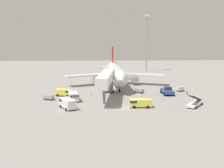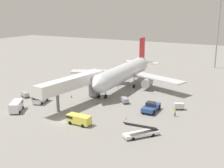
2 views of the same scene
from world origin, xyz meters
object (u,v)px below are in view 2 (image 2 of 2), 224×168
baggage_cart_far_center (125,100)px  safety_cone_alpha (71,96)px  jet_bridge (75,83)px  service_van_outer_left (78,119)px  service_van_far_right (46,91)px  baggage_cart_near_right (179,106)px  service_van_rear_right (40,98)px  ground_crew_worker_foreground (175,112)px  apron_light_mast (219,16)px  baggage_cart_mid_left (25,94)px  service_van_outer_right (16,106)px  belt_loader_truck (141,133)px  pushback_tug (151,107)px  airplane_at_gate (125,72)px  safety_cone_bravo (126,118)px

baggage_cart_far_center → safety_cone_alpha: (-14.54, -2.61, -0.38)m
jet_bridge → service_van_outer_left: size_ratio=4.18×
service_van_far_right → baggage_cart_near_right: service_van_far_right is taller
service_van_rear_right → ground_crew_worker_foreground: bearing=11.7°
jet_bridge → service_van_rear_right: 10.14m
safety_cone_alpha → apron_light_mast: apron_light_mast is taller
baggage_cart_near_right → baggage_cart_mid_left: bearing=-165.9°
service_van_far_right → safety_cone_alpha: (7.66, 0.97, -0.75)m
baggage_cart_far_center → service_van_outer_right: bearing=-138.8°
service_van_outer_left → service_van_far_right: size_ratio=0.95×
jet_bridge → baggage_cart_mid_left: 16.27m
service_van_outer_left → service_van_rear_right: bearing=157.1°
service_van_outer_left → service_van_outer_right: service_van_outer_right is taller
service_van_outer_right → baggage_cart_mid_left: (-6.17, 8.89, -0.57)m
service_van_outer_left → service_van_rear_right: service_van_rear_right is taller
jet_bridge → baggage_cart_mid_left: size_ratio=7.25×
belt_loader_truck → service_van_outer_left: bearing=-177.3°
service_van_far_right → apron_light_mast: apron_light_mast is taller
pushback_tug → service_van_rear_right: pushback_tug is taller
airplane_at_gate → service_van_rear_right: (-12.35, -23.15, -3.37)m
service_van_outer_left → baggage_cart_far_center: bearing=81.8°
airplane_at_gate → baggage_cart_near_right: bearing=-30.5°
jet_bridge → baggage_cart_far_center: size_ratio=7.82×
baggage_cart_near_right → safety_cone_bravo: baggage_cart_near_right is taller
baggage_cart_near_right → safety_cone_alpha: (-27.86, -4.25, -0.49)m
belt_loader_truck → ground_crew_worker_foreground: 13.30m
service_van_far_right → baggage_cart_far_center: 22.48m
airplane_at_gate → service_van_rear_right: size_ratio=7.08×
jet_bridge → baggage_cart_near_right: jet_bridge is taller
service_van_rear_right → pushback_tug: bearing=14.9°
pushback_tug → service_van_rear_right: 27.76m
pushback_tug → service_van_outer_right: 31.01m
airplane_at_gate → belt_loader_truck: (17.60, -29.46, -3.90)m
service_van_far_right → belt_loader_truck: bearing=-20.6°
jet_bridge → service_van_rear_right: bearing=-159.8°
service_van_outer_right → baggage_cart_mid_left: 10.84m
airplane_at_gate → belt_loader_truck: 34.54m
belt_loader_truck → airplane_at_gate: bearing=120.9°
belt_loader_truck → service_van_outer_right: bearing=-178.2°
airplane_at_gate → pushback_tug: (14.46, -16.00, -3.58)m
apron_light_mast → airplane_at_gate: bearing=-113.4°
jet_bridge → service_van_outer_left: bearing=-52.6°
service_van_far_right → safety_cone_alpha: service_van_far_right is taller
baggage_cart_far_center → baggage_cart_near_right: (13.33, 1.64, 0.11)m
belt_loader_truck → safety_cone_alpha: belt_loader_truck is taller
service_van_rear_right → safety_cone_alpha: (4.30, 7.21, -0.93)m
safety_cone_alpha → service_van_rear_right: bearing=-120.8°
baggage_cart_far_center → ground_crew_worker_foreground: ground_crew_worker_foreground is taller
service_van_outer_left → apron_light_mast: apron_light_mast is taller
jet_bridge → baggage_cart_mid_left: (-15.50, -1.54, -4.70)m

